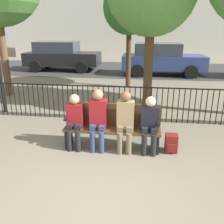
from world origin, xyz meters
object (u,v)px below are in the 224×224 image
(seated_person_3, at_px, (150,122))
(parked_car_1, at_px, (61,56))
(backpack, at_px, (171,143))
(park_bench, at_px, (112,124))
(seated_person_0, at_px, (75,119))
(seated_person_2, at_px, (125,119))
(seated_person_1, at_px, (98,117))
(tree_1, at_px, (130,8))
(parked_car_0, at_px, (162,59))

(seated_person_3, relative_size, parked_car_1, 0.27)
(backpack, xyz_separation_m, parked_car_1, (-5.33, 9.37, 0.66))
(park_bench, relative_size, seated_person_0, 1.72)
(seated_person_2, distance_m, seated_person_3, 0.48)
(park_bench, xyz_separation_m, seated_person_1, (-0.28, -0.13, 0.20))
(park_bench, xyz_separation_m, tree_1, (-0.04, 5.51, 2.58))
(tree_1, relative_size, parked_car_1, 0.98)
(seated_person_2, bearing_deg, seated_person_1, 179.89)
(tree_1, bearing_deg, park_bench, -89.59)
(seated_person_1, xyz_separation_m, tree_1, (0.24, 5.64, 2.38))
(seated_person_1, bearing_deg, backpack, 1.62)
(backpack, bearing_deg, seated_person_1, -178.38)
(seated_person_3, relative_size, tree_1, 0.28)
(seated_person_2, distance_m, backpack, 1.06)
(seated_person_1, bearing_deg, seated_person_2, -0.11)
(parked_car_1, bearing_deg, parked_car_0, -7.36)
(seated_person_2, height_order, parked_car_1, parked_car_1)
(seated_person_3, height_order, tree_1, tree_1)
(park_bench, height_order, seated_person_0, seated_person_0)
(seated_person_1, xyz_separation_m, parked_car_1, (-3.85, 9.42, 0.14))
(seated_person_0, xyz_separation_m, seated_person_2, (1.03, 0.01, 0.05))
(seated_person_2, bearing_deg, backpack, 2.63)
(seated_person_3, bearing_deg, backpack, 6.03)
(seated_person_0, xyz_separation_m, tree_1, (0.71, 5.64, 2.44))
(tree_1, relative_size, parked_car_0, 0.98)
(seated_person_0, bearing_deg, backpack, 1.41)
(park_bench, height_order, seated_person_2, seated_person_2)
(seated_person_2, distance_m, parked_car_1, 10.39)
(seated_person_2, xyz_separation_m, parked_car_0, (1.22, 8.69, 0.15))
(seated_person_0, distance_m, parked_car_1, 10.01)
(seated_person_2, relative_size, backpack, 3.31)
(tree_1, height_order, parked_car_1, tree_1)
(park_bench, distance_m, seated_person_1, 0.37)
(seated_person_0, height_order, seated_person_3, seated_person_3)
(seated_person_1, bearing_deg, park_bench, 24.84)
(seated_person_3, height_order, backpack, seated_person_3)
(seated_person_3, distance_m, backpack, 0.65)
(seated_person_1, height_order, tree_1, tree_1)
(seated_person_1, distance_m, backpack, 1.57)
(park_bench, distance_m, seated_person_3, 0.78)
(backpack, relative_size, parked_car_1, 0.09)
(seated_person_1, distance_m, seated_person_3, 1.03)
(tree_1, bearing_deg, backpack, -77.46)
(seated_person_3, height_order, parked_car_1, parked_car_1)
(seated_person_1, xyz_separation_m, seated_person_3, (1.03, -0.01, -0.06))
(seated_person_0, distance_m, tree_1, 6.19)
(seated_person_0, xyz_separation_m, seated_person_1, (0.48, 0.01, 0.06))
(park_bench, height_order, parked_car_1, parked_car_1)
(backpack, bearing_deg, parked_car_1, 119.61)
(seated_person_3, height_order, parked_car_0, parked_car_0)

